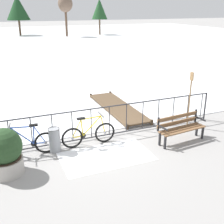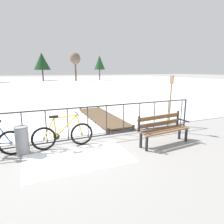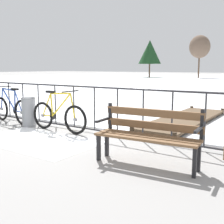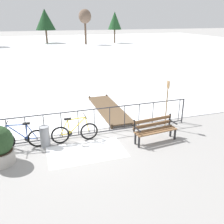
% 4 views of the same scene
% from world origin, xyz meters
% --- Properties ---
extents(ground_plane, '(160.00, 160.00, 0.00)m').
position_xyz_m(ground_plane, '(0.00, 0.00, 0.00)').
color(ground_plane, gray).
extents(frozen_pond, '(80.00, 56.00, 0.03)m').
position_xyz_m(frozen_pond, '(0.00, 28.40, 0.01)').
color(frozen_pond, white).
rests_on(frozen_pond, ground).
extents(snow_patch, '(2.59, 1.48, 0.01)m').
position_xyz_m(snow_patch, '(0.03, -1.20, 0.00)').
color(snow_patch, white).
rests_on(snow_patch, ground).
extents(railing_fence, '(9.06, 0.06, 1.07)m').
position_xyz_m(railing_fence, '(0.00, 0.00, 0.56)').
color(railing_fence, '#2D2D33').
rests_on(railing_fence, ground).
extents(bicycle_near_railing, '(1.71, 0.52, 0.97)m').
position_xyz_m(bicycle_near_railing, '(-0.20, -0.33, 0.37)').
color(bicycle_near_railing, black).
rests_on(bicycle_near_railing, ground).
extents(bicycle_second, '(1.71, 0.52, 0.97)m').
position_xyz_m(bicycle_second, '(-2.03, -0.27, 0.37)').
color(bicycle_second, black).
rests_on(bicycle_second, ground).
extents(park_bench, '(1.64, 0.63, 0.89)m').
position_xyz_m(park_bench, '(2.57, -1.16, 0.51)').
color(park_bench, brown).
rests_on(park_bench, ground).
extents(planter_with_shrub, '(0.93, 0.93, 1.24)m').
position_xyz_m(planter_with_shrub, '(-2.66, -1.03, 0.61)').
color(planter_with_shrub, '#ADA8A0').
rests_on(planter_with_shrub, ground).
extents(trash_bin, '(0.35, 0.35, 0.73)m').
position_xyz_m(trash_bin, '(-1.25, -0.32, 0.37)').
color(trash_bin, gray).
rests_on(trash_bin, ground).
extents(oar_upright, '(0.04, 0.16, 1.98)m').
position_xyz_m(oar_upright, '(3.51, -0.30, 1.14)').
color(oar_upright, '#937047').
rests_on(oar_upright, ground).
extents(wooden_dock, '(1.10, 4.07, 0.20)m').
position_xyz_m(wooden_dock, '(1.91, 2.28, 0.12)').
color(wooden_dock, brown).
rests_on(wooden_dock, ground).
extents(tree_west_mid, '(3.34, 3.34, 5.57)m').
position_xyz_m(tree_west_mid, '(1.66, 37.38, 3.86)').
color(tree_west_mid, brown).
rests_on(tree_west_mid, ground).
extents(tree_centre, '(2.00, 2.00, 5.47)m').
position_xyz_m(tree_centre, '(7.61, 33.17, 4.27)').
color(tree_centre, brown).
rests_on(tree_centre, ground).
extents(tree_far_east, '(2.32, 2.32, 5.12)m').
position_xyz_m(tree_far_east, '(12.90, 33.94, 3.66)').
color(tree_far_east, brown).
rests_on(tree_far_east, ground).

